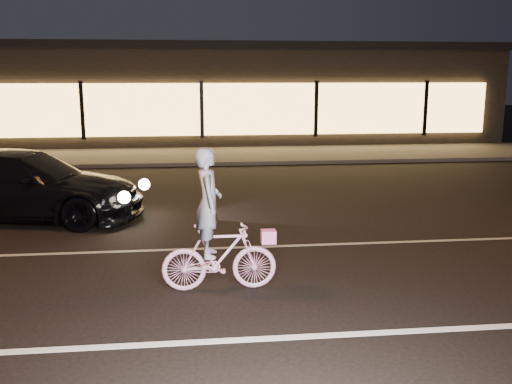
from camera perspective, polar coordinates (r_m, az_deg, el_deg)
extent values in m
plane|color=black|center=(8.03, -3.07, -9.89)|extent=(90.00, 90.00, 0.00)
cube|color=silver|center=(6.66, -2.26, -14.60)|extent=(60.00, 0.12, 0.01)
cube|color=gray|center=(9.91, -3.77, -5.62)|extent=(60.00, 0.10, 0.01)
cube|color=#383533|center=(20.66, -5.26, 3.63)|extent=(30.00, 4.00, 0.12)
cube|color=black|center=(26.47, -5.65, 9.62)|extent=(25.00, 8.00, 4.00)
cube|color=black|center=(26.48, -5.74, 14.05)|extent=(25.40, 8.40, 0.30)
cube|color=#FFBB59|center=(22.40, -5.45, 8.22)|extent=(23.00, 0.15, 2.00)
cube|color=black|center=(22.68, -16.99, 7.81)|extent=(0.15, 0.08, 2.20)
cube|color=black|center=(22.32, -5.45, 8.20)|extent=(0.15, 0.08, 2.20)
cube|color=black|center=(22.85, 6.03, 8.27)|extent=(0.15, 0.08, 2.20)
cube|color=black|center=(24.22, 16.59, 8.05)|extent=(0.15, 0.08, 2.20)
imported|color=#FF50AB|center=(7.93, -3.69, -6.50)|extent=(1.59, 0.45, 0.96)
imported|color=silver|center=(7.72, -4.78, -1.05)|extent=(0.36, 0.55, 1.50)
cube|color=#FA42B1|center=(7.91, 1.25, -4.48)|extent=(0.20, 0.16, 0.18)
imported|color=black|center=(12.64, -22.25, 0.62)|extent=(5.21, 2.99, 1.42)
sphere|color=#FFF2BF|center=(12.34, -11.12, 0.75)|extent=(0.24, 0.24, 0.24)
sphere|color=#FFF2BF|center=(11.13, -13.05, -0.52)|extent=(0.24, 0.24, 0.24)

